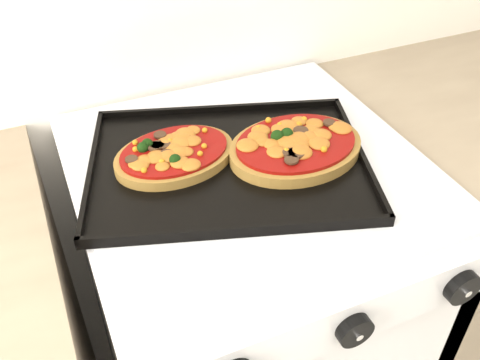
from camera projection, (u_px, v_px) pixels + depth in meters
name	position (u px, v px, depth m)	size (l,w,h in m)	color
stove	(248.00, 323.00, 1.21)	(0.60, 0.60, 0.91)	silver
control_panel	(342.00, 321.00, 0.74)	(0.60, 0.02, 0.09)	silver
knob_center	(355.00, 330.00, 0.73)	(0.05, 0.05, 0.02)	black
knob_right	(462.00, 288.00, 0.78)	(0.06, 0.06, 0.02)	black
baking_tray	(228.00, 162.00, 0.91)	(0.47, 0.35, 0.02)	black
pizza_left	(174.00, 153.00, 0.91)	(0.21, 0.15, 0.03)	olive
pizza_right	(296.00, 145.00, 0.92)	(0.24, 0.18, 0.04)	olive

